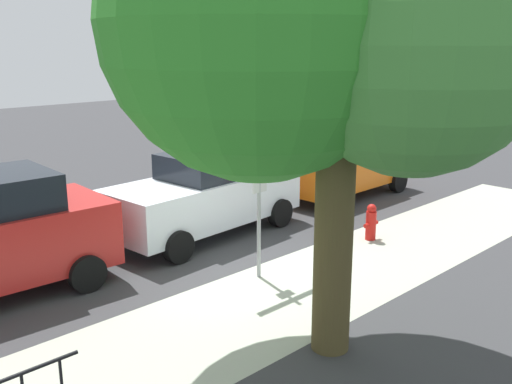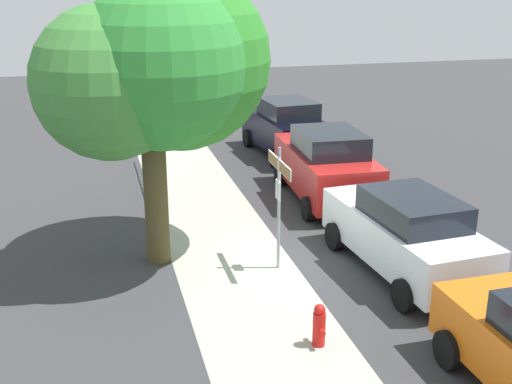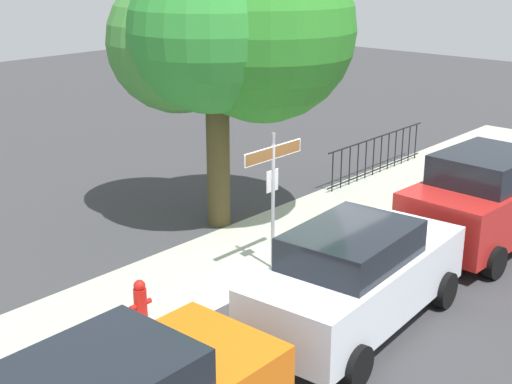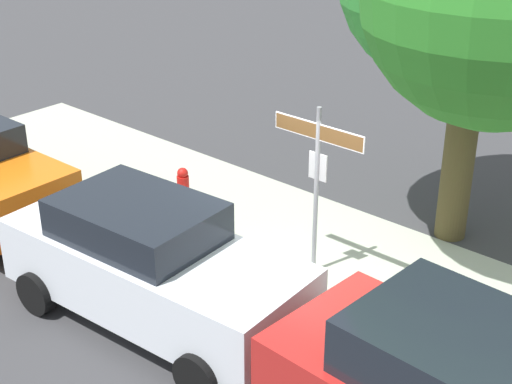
# 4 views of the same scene
# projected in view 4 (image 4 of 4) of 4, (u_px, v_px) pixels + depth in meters

# --- Properties ---
(ground_plane) EXTENTS (60.00, 60.00, 0.00)m
(ground_plane) POSITION_uv_depth(u_px,v_px,m) (317.00, 290.00, 11.46)
(ground_plane) COLOR #38383A
(sidewalk_strip) EXTENTS (24.00, 2.60, 0.00)m
(sidewalk_strip) POSITION_uv_depth(u_px,v_px,m) (480.00, 303.00, 11.14)
(sidewalk_strip) COLOR #A9AE9B
(sidewalk_strip) RESTS_ON ground_plane
(street_sign) EXTENTS (1.58, 0.07, 2.70)m
(street_sign) POSITION_uv_depth(u_px,v_px,m) (317.00, 161.00, 11.14)
(street_sign) COLOR #9EA0A5
(street_sign) RESTS_ON ground_plane
(car_white) EXTENTS (4.56, 2.19, 1.79)m
(car_white) POSITION_uv_depth(u_px,v_px,m) (151.00, 264.00, 10.37)
(car_white) COLOR white
(car_white) RESTS_ON ground_plane
(fire_hydrant) EXTENTS (0.42, 0.22, 0.78)m
(fire_hydrant) POSITION_uv_depth(u_px,v_px,m) (183.00, 188.00, 13.77)
(fire_hydrant) COLOR red
(fire_hydrant) RESTS_ON ground_plane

